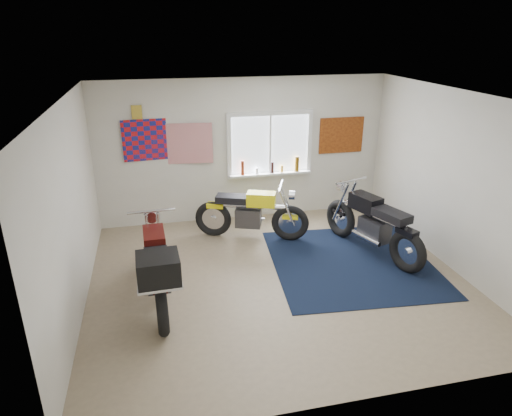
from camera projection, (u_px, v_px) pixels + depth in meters
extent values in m
plane|color=#9E896B|center=(278.00, 279.00, 6.88)|extent=(5.50, 5.50, 0.00)
plane|color=white|center=(281.00, 97.00, 5.87)|extent=(5.50, 5.50, 0.00)
plane|color=silver|center=(244.00, 151.00, 8.64)|extent=(5.50, 0.00, 5.50)
plane|color=silver|center=(354.00, 288.00, 4.11)|extent=(5.50, 0.00, 5.50)
plane|color=silver|center=(71.00, 211.00, 5.81)|extent=(0.00, 5.00, 5.00)
plane|color=silver|center=(453.00, 181.00, 6.94)|extent=(0.00, 5.00, 5.00)
cube|color=black|center=(351.00, 262.00, 7.35)|extent=(2.71, 2.80, 0.01)
cube|color=white|center=(270.00, 144.00, 8.69)|extent=(1.50, 0.02, 1.10)
cube|color=white|center=(270.00, 113.00, 8.46)|extent=(1.66, 0.06, 0.08)
cube|color=white|center=(270.00, 174.00, 8.89)|extent=(1.66, 0.06, 0.08)
cube|color=white|center=(229.00, 147.00, 8.51)|extent=(0.08, 0.06, 1.10)
cube|color=white|center=(309.00, 142.00, 8.84)|extent=(0.08, 0.06, 1.10)
cube|color=white|center=(270.00, 144.00, 8.67)|extent=(0.04, 0.06, 1.10)
cube|color=white|center=(270.00, 174.00, 8.83)|extent=(1.60, 0.16, 0.04)
cylinder|color=maroon|center=(243.00, 168.00, 8.65)|extent=(0.07, 0.07, 0.28)
cylinder|color=white|center=(257.00, 171.00, 8.74)|extent=(0.06, 0.06, 0.12)
cylinder|color=black|center=(272.00, 167.00, 8.78)|extent=(0.06, 0.06, 0.22)
cylinder|color=orange|center=(282.00, 169.00, 8.84)|extent=(0.05, 0.05, 0.14)
cylinder|color=brown|center=(297.00, 164.00, 8.87)|extent=(0.09, 0.09, 0.30)
plane|color=red|center=(151.00, 140.00, 8.16)|extent=(1.00, 0.07, 1.00)
plane|color=red|center=(188.00, 144.00, 8.31)|extent=(0.90, 0.09, 0.90)
cube|color=gold|center=(137.00, 112.00, 7.93)|extent=(0.18, 0.02, 0.24)
cube|color=#A54C14|center=(341.00, 135.00, 8.95)|extent=(0.90, 0.03, 0.70)
torus|color=black|center=(290.00, 223.00, 8.01)|extent=(0.66, 0.35, 0.66)
torus|color=black|center=(213.00, 219.00, 8.18)|extent=(0.66, 0.35, 0.66)
cylinder|color=silver|center=(290.00, 223.00, 8.01)|extent=(0.14, 0.13, 0.11)
cylinder|color=silver|center=(213.00, 219.00, 8.18)|extent=(0.14, 0.13, 0.11)
cylinder|color=silver|center=(251.00, 206.00, 7.99)|extent=(1.19, 0.52, 0.09)
cube|color=#323134|center=(248.00, 217.00, 8.08)|extent=(0.51, 0.41, 0.34)
cylinder|color=silver|center=(250.00, 219.00, 8.26)|extent=(0.53, 0.26, 0.07)
cube|color=yellow|center=(261.00, 199.00, 7.92)|extent=(0.55, 0.41, 0.24)
cube|color=black|center=(232.00, 199.00, 7.99)|extent=(0.60, 0.45, 0.12)
cube|color=yellow|center=(215.00, 205.00, 8.08)|extent=(0.33, 0.25, 0.08)
cube|color=yellow|center=(290.00, 217.00, 7.96)|extent=(0.31, 0.23, 0.05)
cylinder|color=silver|center=(281.00, 186.00, 7.78)|extent=(0.25, 0.58, 0.04)
cylinder|color=silver|center=(292.00, 195.00, 7.81)|extent=(0.15, 0.18, 0.16)
torus|color=black|center=(341.00, 218.00, 8.17)|extent=(0.36, 0.69, 0.68)
torus|color=black|center=(407.00, 252.00, 6.97)|extent=(0.36, 0.69, 0.68)
cylinder|color=silver|center=(341.00, 218.00, 8.17)|extent=(0.14, 0.15, 0.12)
cylinder|color=silver|center=(407.00, 252.00, 6.97)|extent=(0.14, 0.15, 0.12)
cylinder|color=silver|center=(373.00, 215.00, 7.45)|extent=(0.54, 1.33, 0.10)
cube|color=#323134|center=(374.00, 229.00, 7.49)|extent=(0.45, 0.56, 0.37)
cylinder|color=silver|center=(366.00, 238.00, 7.45)|extent=(0.27, 0.59, 0.08)
cube|color=black|center=(366.00, 203.00, 7.55)|extent=(0.44, 0.61, 0.26)
cube|color=black|center=(392.00, 215.00, 7.10)|extent=(0.48, 0.66, 0.13)
cube|color=black|center=(407.00, 232.00, 6.90)|extent=(0.27, 0.36, 0.09)
cube|color=black|center=(341.00, 212.00, 8.12)|extent=(0.24, 0.34, 0.05)
cylinder|color=silver|center=(351.00, 180.00, 7.73)|extent=(0.65, 0.26, 0.04)
cylinder|color=silver|center=(342.00, 187.00, 7.97)|extent=(0.20, 0.16, 0.17)
torus|color=black|center=(155.00, 253.00, 6.92)|extent=(0.16, 0.71, 0.70)
torus|color=black|center=(162.00, 308.00, 5.56)|extent=(0.16, 0.71, 0.70)
cylinder|color=silver|center=(155.00, 253.00, 6.92)|extent=(0.11, 0.12, 0.12)
cylinder|color=silver|center=(162.00, 308.00, 5.56)|extent=(0.11, 0.12, 0.12)
cylinder|color=silver|center=(156.00, 256.00, 6.12)|extent=(0.14, 1.36, 0.10)
cube|color=#323134|center=(158.00, 274.00, 6.16)|extent=(0.32, 0.50, 0.37)
cylinder|color=silver|center=(145.00, 282.00, 6.16)|extent=(0.10, 0.60, 0.08)
cube|color=#400D0A|center=(154.00, 240.00, 6.24)|extent=(0.30, 0.55, 0.26)
cube|color=black|center=(157.00, 261.00, 5.73)|extent=(0.32, 0.60, 0.13)
cube|color=#400D0A|center=(160.00, 284.00, 5.50)|extent=(0.18, 0.33, 0.09)
cube|color=#400D0A|center=(154.00, 245.00, 6.87)|extent=(0.16, 0.31, 0.05)
cylinder|color=silver|center=(151.00, 211.00, 6.47)|extent=(0.67, 0.06, 0.04)
cylinder|color=silver|center=(152.00, 217.00, 6.72)|extent=(0.18, 0.11, 0.17)
cube|color=black|center=(158.00, 269.00, 5.24)|extent=(0.50, 0.47, 0.32)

